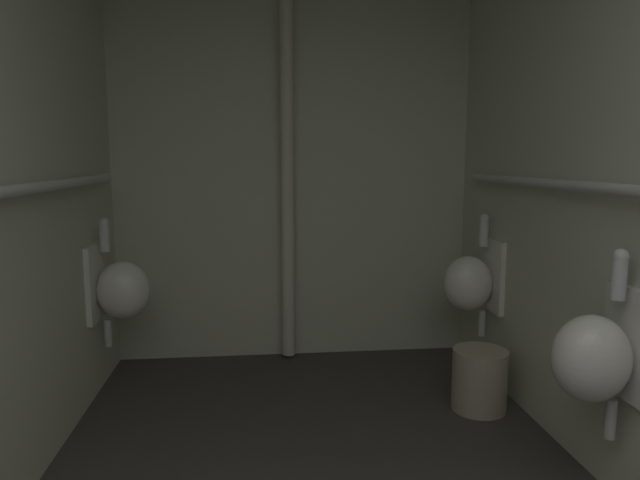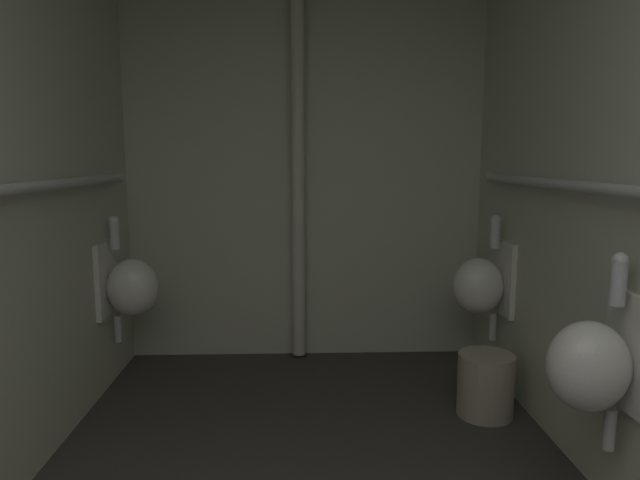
{
  "view_description": "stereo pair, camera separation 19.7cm",
  "coord_description": "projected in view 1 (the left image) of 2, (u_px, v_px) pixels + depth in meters",
  "views": [
    {
      "loc": [
        -0.24,
        -0.09,
        1.37
      ],
      "look_at": [
        0.06,
        2.67,
        0.97
      ],
      "focal_mm": 32.01,
      "sensor_mm": 36.0,
      "label": 1
    },
    {
      "loc": [
        -0.04,
        -0.09,
        1.37
      ],
      "look_at": [
        0.06,
        2.67,
        0.97
      ],
      "focal_mm": 32.01,
      "sensor_mm": 36.0,
      "label": 2
    }
  ],
  "objects": [
    {
      "name": "wall_back",
      "position": [
        293.0,
        164.0,
        3.85
      ],
      "size": [
        2.5,
        0.06,
        2.64
      ],
      "primitive_type": "cube",
      "color": "beige",
      "rests_on": "ground"
    },
    {
      "name": "urinal_left_mid",
      "position": [
        119.0,
        289.0,
        3.29
      ],
      "size": [
        0.32,
        0.3,
        0.76
      ],
      "color": "silver"
    },
    {
      "name": "urinal_right_mid",
      "position": [
        597.0,
        355.0,
        2.18
      ],
      "size": [
        0.32,
        0.3,
        0.76
      ],
      "color": "silver"
    },
    {
      "name": "urinal_right_far",
      "position": [
        471.0,
        282.0,
        3.47
      ],
      "size": [
        0.32,
        0.3,
        0.76
      ],
      "color": "silver"
    },
    {
      "name": "supply_pipe_right",
      "position": [
        629.0,
        191.0,
        2.11
      ],
      "size": [
        0.06,
        3.06,
        0.06
      ],
      "color": "#B2B2B2"
    },
    {
      "name": "standpipe_back_wall",
      "position": [
        287.0,
        165.0,
        3.74
      ],
      "size": [
        0.09,
        0.09,
        2.59
      ],
      "primitive_type": "cylinder",
      "color": "beige",
      "rests_on": "ground"
    },
    {
      "name": "waste_bin",
      "position": [
        479.0,
        380.0,
        3.11
      ],
      "size": [
        0.3,
        0.3,
        0.34
      ],
      "primitive_type": "cylinder",
      "color": "#9E937A",
      "rests_on": "ground"
    }
  ]
}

